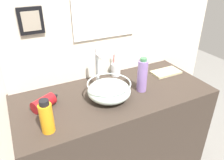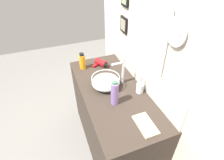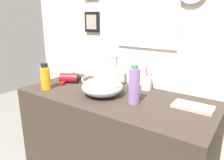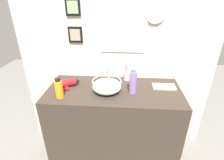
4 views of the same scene
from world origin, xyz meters
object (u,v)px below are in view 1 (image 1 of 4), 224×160
(glass_bowl_sink, at_px, (109,90))
(lotion_bottle, at_px, (142,76))
(hair_drier, at_px, (46,102))
(hand_towel, at_px, (166,72))
(toothbrush_cup, at_px, (116,69))
(faucet, at_px, (98,66))
(spray_bottle, at_px, (46,117))

(glass_bowl_sink, xyz_separation_m, lotion_bottle, (0.24, -0.00, 0.05))
(hair_drier, relative_size, hand_towel, 0.86)
(glass_bowl_sink, distance_m, hair_drier, 0.38)
(toothbrush_cup, height_order, lotion_bottle, lotion_bottle)
(faucet, height_order, toothbrush_cup, faucet)
(hair_drier, distance_m, hand_towel, 0.92)
(glass_bowl_sink, relative_size, lotion_bottle, 1.16)
(hair_drier, bearing_deg, faucet, 12.17)
(spray_bottle, relative_size, hand_towel, 0.84)
(spray_bottle, bearing_deg, hand_towel, 14.71)
(spray_bottle, height_order, hand_towel, spray_bottle)
(hair_drier, height_order, spray_bottle, spray_bottle)
(faucet, relative_size, hair_drier, 1.46)
(faucet, xyz_separation_m, spray_bottle, (-0.41, -0.29, -0.07))
(glass_bowl_sink, relative_size, hand_towel, 1.22)
(hair_drier, bearing_deg, spray_bottle, -99.13)
(hair_drier, xyz_separation_m, toothbrush_cup, (0.56, 0.19, 0.02))
(toothbrush_cup, distance_m, lotion_bottle, 0.28)
(lotion_bottle, height_order, hand_towel, lotion_bottle)
(glass_bowl_sink, distance_m, hand_towel, 0.57)
(glass_bowl_sink, height_order, spray_bottle, spray_bottle)
(hair_drier, distance_m, spray_bottle, 0.22)
(lotion_bottle, bearing_deg, faucet, 144.74)
(toothbrush_cup, bearing_deg, hair_drier, -161.65)
(faucet, distance_m, toothbrush_cup, 0.24)
(hair_drier, relative_size, toothbrush_cup, 0.92)
(toothbrush_cup, xyz_separation_m, lotion_bottle, (0.05, -0.27, 0.06))
(faucet, xyz_separation_m, hand_towel, (0.55, -0.04, -0.15))
(hair_drier, xyz_separation_m, lotion_bottle, (0.61, -0.09, 0.08))
(hair_drier, bearing_deg, lotion_bottle, -8.20)
(toothbrush_cup, bearing_deg, spray_bottle, -146.23)
(glass_bowl_sink, xyz_separation_m, toothbrush_cup, (0.19, 0.27, -0.01))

